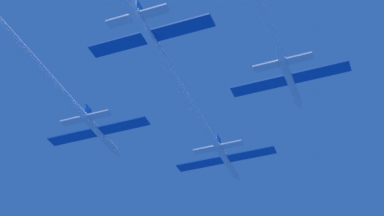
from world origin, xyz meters
name	(u,v)px	position (x,y,z in m)	size (l,w,h in m)	color
jet_lead	(187,98)	(0.55, -23.54, -0.68)	(21.18, 75.69, 3.51)	silver
jet_left_wing	(44,71)	(-19.69, -38.96, -0.42)	(21.18, 69.70, 3.51)	silver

